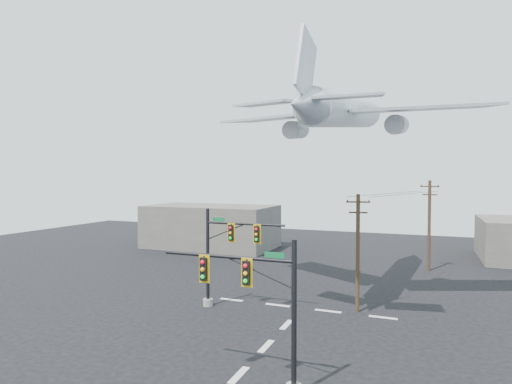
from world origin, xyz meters
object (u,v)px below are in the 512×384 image
at_px(airliner, 345,112).
at_px(signal_mast_far, 223,255).
at_px(utility_pole_b, 429,224).
at_px(utility_pole_a, 358,251).
at_px(signal_mast_near, 263,309).

bearing_deg(airliner, signal_mast_far, 136.74).
bearing_deg(airliner, utility_pole_b, -23.81).
distance_m(utility_pole_a, airliner, 11.97).
height_order(signal_mast_far, utility_pole_b, utility_pole_b).
relative_size(signal_mast_far, utility_pole_b, 0.79).
xyz_separation_m(utility_pole_a, airliner, (-1.82, 4.36, 11.00)).
xyz_separation_m(signal_mast_near, signal_mast_far, (-7.39, 10.75, 0.17)).
relative_size(signal_mast_near, airliner, 0.29).
xyz_separation_m(signal_mast_far, utility_pole_a, (9.77, 2.85, 0.54)).
bearing_deg(utility_pole_b, signal_mast_far, -110.54).
bearing_deg(signal_mast_near, airliner, 88.22).
bearing_deg(utility_pole_a, airliner, 103.26).
height_order(utility_pole_a, airliner, airliner).
relative_size(signal_mast_near, utility_pole_b, 0.74).
bearing_deg(signal_mast_near, signal_mast_far, 124.50).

